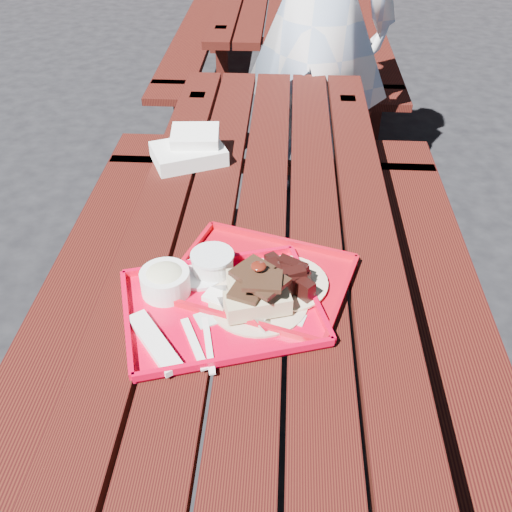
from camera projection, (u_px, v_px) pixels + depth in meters
The scene contains 7 objects.
ground at pixel (259, 413), 1.98m from camera, with size 60.00×60.00×0.00m, color black.
picnic_table_near at pixel (259, 294), 1.63m from camera, with size 1.41×2.40×0.75m.
picnic_table_far at pixel (282, 13), 3.82m from camera, with size 1.41×2.40×0.75m.
near_tray at pixel (219, 295), 1.30m from camera, with size 0.51×0.45×0.14m.
far_tray at pixel (257, 277), 1.37m from camera, with size 0.49×0.43×0.07m.
white_cloth at pixel (190, 149), 1.84m from camera, with size 0.27×0.24×0.09m.
person at pixel (318, 17), 2.47m from camera, with size 0.68×0.45×1.87m, color #A5BFE3.
Camera 1 is at (0.06, -1.21, 1.66)m, focal length 40.00 mm.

